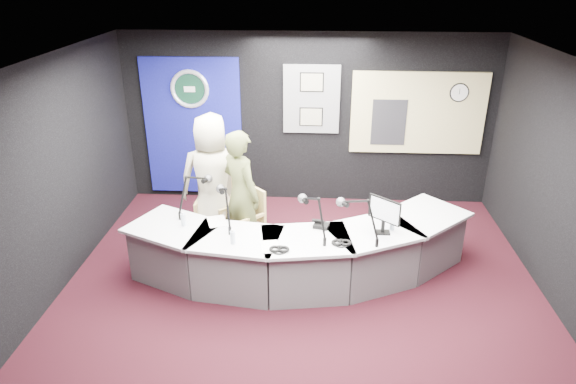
# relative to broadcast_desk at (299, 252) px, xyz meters

# --- Properties ---
(ground) EXTENTS (6.00, 6.00, 0.00)m
(ground) POSITION_rel_broadcast_desk_xyz_m (0.05, -0.55, -0.38)
(ground) COLOR black
(ground) RESTS_ON ground
(ceiling) EXTENTS (6.00, 6.00, 0.02)m
(ceiling) POSITION_rel_broadcast_desk_xyz_m (0.05, -0.55, 2.42)
(ceiling) COLOR silver
(ceiling) RESTS_ON ground
(wall_back) EXTENTS (6.00, 0.02, 2.80)m
(wall_back) POSITION_rel_broadcast_desk_xyz_m (0.05, 2.45, 1.02)
(wall_back) COLOR black
(wall_back) RESTS_ON ground
(wall_left) EXTENTS (0.02, 6.00, 2.80)m
(wall_left) POSITION_rel_broadcast_desk_xyz_m (-2.95, -0.55, 1.02)
(wall_left) COLOR black
(wall_left) RESTS_ON ground
(broadcast_desk) EXTENTS (4.50, 1.90, 0.75)m
(broadcast_desk) POSITION_rel_broadcast_desk_xyz_m (0.00, 0.00, 0.00)
(broadcast_desk) COLOR silver
(broadcast_desk) RESTS_ON ground
(backdrop_panel) EXTENTS (1.60, 0.05, 2.30)m
(backdrop_panel) POSITION_rel_broadcast_desk_xyz_m (-1.85, 2.42, 0.88)
(backdrop_panel) COLOR navy
(backdrop_panel) RESTS_ON wall_back
(agency_seal) EXTENTS (0.63, 0.07, 0.63)m
(agency_seal) POSITION_rel_broadcast_desk_xyz_m (-1.85, 2.38, 1.52)
(agency_seal) COLOR silver
(agency_seal) RESTS_ON backdrop_panel
(seal_center) EXTENTS (0.48, 0.01, 0.48)m
(seal_center) POSITION_rel_broadcast_desk_xyz_m (-1.85, 2.38, 1.52)
(seal_center) COLOR #0E3221
(seal_center) RESTS_ON backdrop_panel
(pinboard) EXTENTS (0.90, 0.04, 1.10)m
(pinboard) POSITION_rel_broadcast_desk_xyz_m (0.10, 2.42, 1.38)
(pinboard) COLOR slate
(pinboard) RESTS_ON wall_back
(framed_photo_upper) EXTENTS (0.34, 0.02, 0.27)m
(framed_photo_upper) POSITION_rel_broadcast_desk_xyz_m (0.10, 2.39, 1.65)
(framed_photo_upper) COLOR gray
(framed_photo_upper) RESTS_ON pinboard
(framed_photo_lower) EXTENTS (0.34, 0.02, 0.27)m
(framed_photo_lower) POSITION_rel_broadcast_desk_xyz_m (0.10, 2.39, 1.09)
(framed_photo_lower) COLOR gray
(framed_photo_lower) RESTS_ON pinboard
(booth_window_frame) EXTENTS (2.12, 0.06, 1.32)m
(booth_window_frame) POSITION_rel_broadcast_desk_xyz_m (1.80, 2.42, 1.18)
(booth_window_frame) COLOR #CBBF7F
(booth_window_frame) RESTS_ON wall_back
(booth_glow) EXTENTS (2.00, 0.02, 1.20)m
(booth_glow) POSITION_rel_broadcast_desk_xyz_m (1.80, 2.41, 1.18)
(booth_glow) COLOR #FFEEA1
(booth_glow) RESTS_ON booth_window_frame
(equipment_rack) EXTENTS (0.55, 0.02, 0.75)m
(equipment_rack) POSITION_rel_broadcast_desk_xyz_m (1.35, 2.39, 1.03)
(equipment_rack) COLOR black
(equipment_rack) RESTS_ON booth_window_frame
(wall_clock) EXTENTS (0.28, 0.01, 0.28)m
(wall_clock) POSITION_rel_broadcast_desk_xyz_m (2.40, 2.39, 1.52)
(wall_clock) COLOR white
(wall_clock) RESTS_ON booth_window_frame
(armchair_left) EXTENTS (0.55, 0.55, 0.97)m
(armchair_left) POSITION_rel_broadcast_desk_xyz_m (-1.26, 0.93, 0.11)
(armchair_left) COLOR tan
(armchair_left) RESTS_ON ground
(armchair_right) EXTENTS (0.68, 0.68, 0.85)m
(armchair_right) POSITION_rel_broadcast_desk_xyz_m (-0.80, 0.57, 0.05)
(armchair_right) COLOR tan
(armchair_right) RESTS_ON ground
(draped_jacket) EXTENTS (0.50, 0.10, 0.70)m
(draped_jacket) POSITION_rel_broadcast_desk_xyz_m (-1.28, 1.18, 0.24)
(draped_jacket) COLOR slate
(draped_jacket) RESTS_ON armchair_left
(person_man) EXTENTS (0.97, 0.66, 1.91)m
(person_man) POSITION_rel_broadcast_desk_xyz_m (-1.26, 0.93, 0.58)
(person_man) COLOR beige
(person_man) RESTS_ON ground
(person_woman) EXTENTS (0.77, 0.77, 1.80)m
(person_woman) POSITION_rel_broadcast_desk_xyz_m (-0.80, 0.57, 0.53)
(person_woman) COLOR #565E31
(person_woman) RESTS_ON ground
(computer_monitor) EXTENTS (0.32, 0.28, 0.27)m
(computer_monitor) POSITION_rel_broadcast_desk_xyz_m (1.02, -0.12, 0.70)
(computer_monitor) COLOR black
(computer_monitor) RESTS_ON broadcast_desk
(desk_phone) EXTENTS (0.21, 0.19, 0.05)m
(desk_phone) POSITION_rel_broadcast_desk_xyz_m (0.28, -0.02, 0.40)
(desk_phone) COLOR black
(desk_phone) RESTS_ON broadcast_desk
(headphones_near) EXTENTS (0.21, 0.21, 0.03)m
(headphones_near) POSITION_rel_broadcast_desk_xyz_m (0.51, -0.42, 0.39)
(headphones_near) COLOR black
(headphones_near) RESTS_ON broadcast_desk
(headphones_far) EXTENTS (0.22, 0.22, 0.04)m
(headphones_far) POSITION_rel_broadcast_desk_xyz_m (-0.20, -0.61, 0.39)
(headphones_far) COLOR black
(headphones_far) RESTS_ON broadcast_desk
(paper_stack) EXTENTS (0.32, 0.37, 0.00)m
(paper_stack) POSITION_rel_broadcast_desk_xyz_m (-1.05, 0.06, 0.38)
(paper_stack) COLOR white
(paper_stack) RESTS_ON broadcast_desk
(notepad) EXTENTS (0.24, 0.32, 0.00)m
(notepad) POSITION_rel_broadcast_desk_xyz_m (-0.32, -0.53, 0.38)
(notepad) COLOR white
(notepad) RESTS_ON broadcast_desk
(boom_mic_a) EXTENTS (0.39, 0.68, 0.60)m
(boom_mic_a) POSITION_rel_broadcast_desk_xyz_m (-1.39, 0.37, 0.68)
(boom_mic_a) COLOR black
(boom_mic_a) RESTS_ON broadcast_desk
(boom_mic_b) EXTENTS (0.32, 0.71, 0.60)m
(boom_mic_b) POSITION_rel_broadcast_desk_xyz_m (-0.92, 0.03, 0.68)
(boom_mic_b) COLOR black
(boom_mic_b) RESTS_ON broadcast_desk
(boom_mic_c) EXTENTS (0.40, 0.67, 0.60)m
(boom_mic_c) POSITION_rel_broadcast_desk_xyz_m (0.18, -0.19, 0.68)
(boom_mic_c) COLOR black
(boom_mic_c) RESTS_ON broadcast_desk
(boom_mic_d) EXTENTS (0.53, 0.58, 0.60)m
(boom_mic_d) POSITION_rel_broadcast_desk_xyz_m (0.72, -0.22, 0.68)
(boom_mic_d) COLOR black
(boom_mic_d) RESTS_ON broadcast_desk
(water_bottles) EXTENTS (2.65, 0.50, 0.18)m
(water_bottles) POSITION_rel_broadcast_desk_xyz_m (-0.15, -0.26, 0.46)
(water_bottles) COLOR silver
(water_bottles) RESTS_ON broadcast_desk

